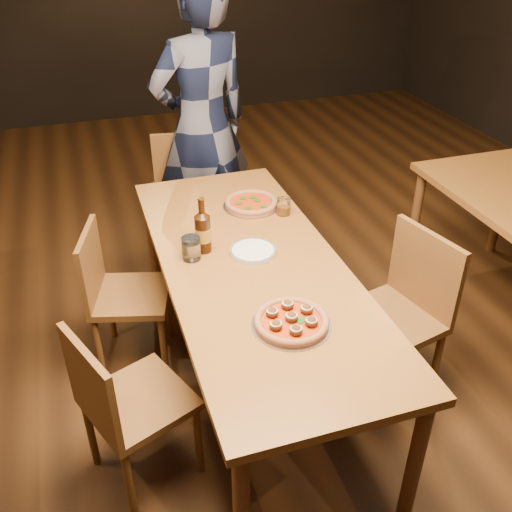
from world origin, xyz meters
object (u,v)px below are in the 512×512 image
object	(u,v)px
pizza_margherita	(251,203)
amber_glass	(284,206)
chair_end	(190,208)
pizza_meatball	(291,321)
beer_bottle	(203,233)
chair_main_e	(389,319)
chair_main_nw	(139,400)
chair_main_sw	(131,295)
plate_stack	(253,251)
diner	(202,127)
water_glass	(191,248)
table_main	(253,276)

from	to	relation	value
pizza_margherita	amber_glass	size ratio (longest dim) A/B	3.38
amber_glass	chair_end	bearing A→B (deg)	115.47
pizza_meatball	beer_bottle	xyz separation A→B (m)	(-0.20, 0.65, 0.08)
chair_main_e	pizza_margherita	xyz separation A→B (m)	(-0.44, 0.78, 0.31)
chair_main_nw	pizza_meatball	xyz separation A→B (m)	(0.61, -0.12, 0.35)
chair_main_e	pizza_meatball	bearing A→B (deg)	-82.09
chair_main_sw	plate_stack	world-z (taller)	chair_main_sw
chair_main_nw	plate_stack	bearing A→B (deg)	-77.82
pizza_meatball	diner	distance (m)	1.80
beer_bottle	water_glass	xyz separation A→B (m)	(-0.07, -0.05, -0.04)
table_main	pizza_margherita	bearing A→B (deg)	73.14
amber_glass	diner	bearing A→B (deg)	103.00
chair_main_sw	water_glass	world-z (taller)	water_glass
beer_bottle	amber_glass	size ratio (longest dim) A/B	3.01
pizza_margherita	diner	bearing A→B (deg)	95.54
plate_stack	water_glass	size ratio (longest dim) A/B	1.96
table_main	diner	size ratio (longest dim) A/B	1.07
chair_main_sw	pizza_meatball	size ratio (longest dim) A/B	2.64
chair_main_e	diner	size ratio (longest dim) A/B	0.49
chair_main_sw	plate_stack	distance (m)	0.74
pizza_meatball	amber_glass	xyz separation A→B (m)	(0.29, 0.87, 0.02)
chair_main_nw	diner	size ratio (longest dim) A/B	0.45
pizza_meatball	chair_main_sw	bearing A→B (deg)	122.20
pizza_margherita	chair_main_nw	bearing A→B (deg)	-130.76
table_main	pizza_meatball	distance (m)	0.48
plate_stack	beer_bottle	size ratio (longest dim) A/B	0.79
chair_end	beer_bottle	distance (m)	1.06
water_glass	chair_main_e	bearing A→B (deg)	-22.80
chair_end	pizza_margherita	distance (m)	0.72
chair_main_sw	amber_glass	distance (m)	0.92
chair_end	pizza_meatball	bearing A→B (deg)	-76.93
chair_main_sw	water_glass	xyz separation A→B (m)	(0.28, -0.28, 0.39)
diner	water_glass	bearing A→B (deg)	57.90
chair_main_nw	beer_bottle	bearing A→B (deg)	-60.68
chair_end	amber_glass	world-z (taller)	chair_end
table_main	pizza_meatball	xyz separation A→B (m)	(0.01, -0.47, 0.09)
chair_end	pizza_meatball	xyz separation A→B (m)	(0.07, -1.63, 0.30)
table_main	chair_main_e	size ratio (longest dim) A/B	2.19
chair_main_e	water_glass	bearing A→B (deg)	-126.16
pizza_meatball	plate_stack	world-z (taller)	pizza_meatball
table_main	chair_main_sw	bearing A→B (deg)	143.19
table_main	beer_bottle	bearing A→B (deg)	136.42
table_main	water_glass	xyz separation A→B (m)	(-0.25, 0.13, 0.13)
chair_end	table_main	bearing A→B (deg)	-76.46
pizza_margherita	plate_stack	size ratio (longest dim) A/B	1.42
chair_main_nw	pizza_margherita	bearing A→B (deg)	-63.04
diner	amber_glass	bearing A→B (deg)	86.82
chair_main_nw	chair_main_e	world-z (taller)	chair_main_e
chair_main_sw	amber_glass	xyz separation A→B (m)	(0.84, 0.00, 0.38)
beer_bottle	amber_glass	distance (m)	0.54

